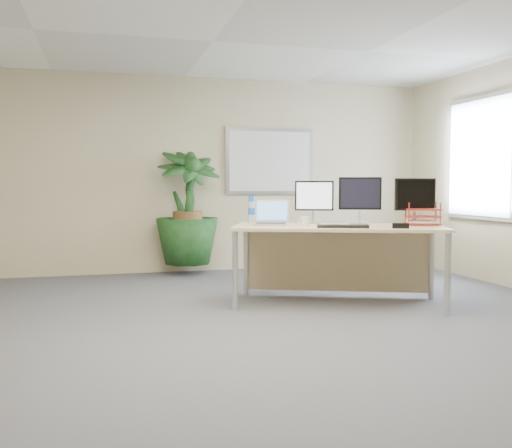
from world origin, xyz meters
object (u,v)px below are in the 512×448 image
object	(u,v)px
desk	(338,242)
monitor_left	(314,199)
laptop	(271,219)
floor_plant	(188,219)
monitor_right	(360,197)

from	to	relation	value
desk	monitor_left	xyz separation A→B (m)	(-0.17, 0.26, 0.43)
desk	laptop	world-z (taller)	laptop
desk	floor_plant	bearing A→B (deg)	119.14
monitor_right	laptop	bearing A→B (deg)	170.83
monitor_left	laptop	bearing A→B (deg)	-177.11
floor_plant	laptop	size ratio (longest dim) A/B	3.36
floor_plant	laptop	world-z (taller)	floor_plant
desk	monitor_right	xyz separation A→B (m)	(0.28, 0.08, 0.45)
desk	monitor_left	bearing A→B (deg)	122.69
desk	laptop	bearing A→B (deg)	160.15
desk	floor_plant	distance (m)	2.53
floor_plant	monitor_left	size ratio (longest dim) A/B	3.31
desk	monitor_right	world-z (taller)	monitor_right
monitor_right	floor_plant	bearing A→B (deg)	125.43
floor_plant	monitor_right	distance (m)	2.63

